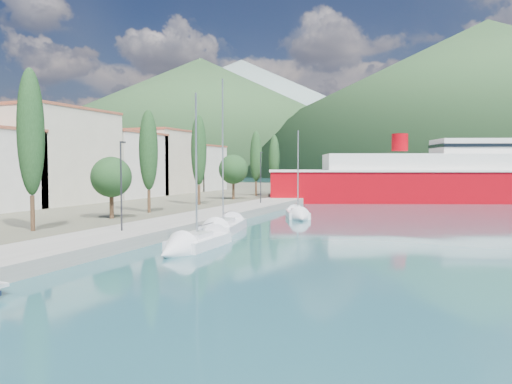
% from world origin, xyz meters
% --- Properties ---
extents(ground, '(1400.00, 1400.00, 0.00)m').
position_xyz_m(ground, '(0.00, 120.00, 0.00)').
color(ground, '#23545C').
extents(quay, '(5.00, 88.00, 0.80)m').
position_xyz_m(quay, '(-9.00, 26.00, 0.40)').
color(quay, gray).
rests_on(quay, ground).
extents(town_buildings, '(9.20, 69.20, 11.30)m').
position_xyz_m(town_buildings, '(-32.00, 36.91, 5.57)').
color(town_buildings, beige).
rests_on(town_buildings, land_strip).
extents(tree_row, '(3.95, 63.71, 11.19)m').
position_xyz_m(tree_row, '(-15.11, 32.70, 5.86)').
color(tree_row, '#47301E').
rests_on(tree_row, land_strip).
extents(lamp_posts, '(0.15, 49.24, 6.06)m').
position_xyz_m(lamp_posts, '(-9.00, 14.07, 4.08)').
color(lamp_posts, '#2D2D33').
rests_on(lamp_posts, quay).
extents(sailboat_near, '(2.27, 7.41, 10.62)m').
position_xyz_m(sailboat_near, '(-3.15, 10.30, 0.29)').
color(sailboat_near, silver).
rests_on(sailboat_near, ground).
extents(sailboat_mid, '(3.95, 9.20, 12.84)m').
position_xyz_m(sailboat_mid, '(-4.41, 17.48, 0.31)').
color(sailboat_mid, silver).
rests_on(sailboat_mid, ground).
extents(sailboat_far, '(4.35, 6.79, 9.54)m').
position_xyz_m(sailboat_far, '(-1.79, 30.74, 0.28)').
color(sailboat_far, silver).
rests_on(sailboat_far, ground).
extents(ferry, '(53.12, 27.64, 10.40)m').
position_xyz_m(ferry, '(12.31, 61.75, 3.17)').
color(ferry, '#9E020B').
rests_on(ferry, ground).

